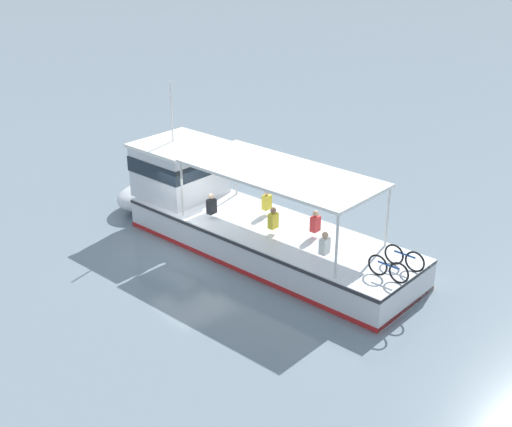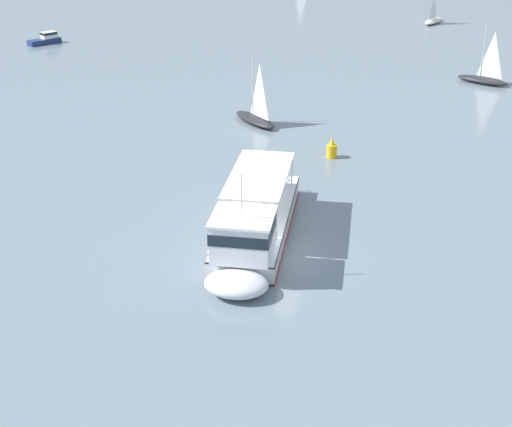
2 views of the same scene
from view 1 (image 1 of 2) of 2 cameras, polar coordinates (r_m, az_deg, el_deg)
The scene contains 2 objects.
ground_plane at distance 24.02m, azimuth -5.61°, elevation -2.67°, with size 400.00×400.00×0.00m, color slate.
ferry_main at distance 23.73m, azimuth -1.82°, elevation -0.19°, with size 5.36×13.05×5.32m.
Camera 1 is at (11.23, 18.34, 10.69)m, focal length 47.12 mm.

